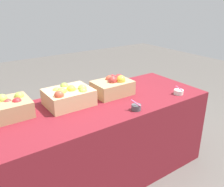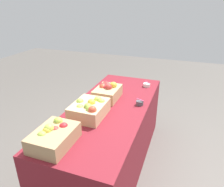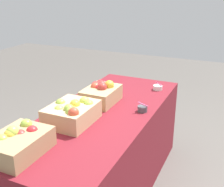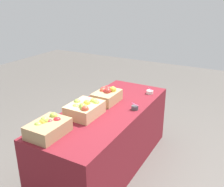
% 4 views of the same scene
% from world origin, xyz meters
% --- Properties ---
extents(ground_plane, '(10.00, 10.00, 0.00)m').
position_xyz_m(ground_plane, '(0.00, 0.00, 0.00)').
color(ground_plane, '#56514C').
extents(table, '(1.90, 0.76, 0.74)m').
position_xyz_m(table, '(0.00, 0.00, 0.37)').
color(table, maroon).
rests_on(table, ground_plane).
extents(apple_crate_left, '(0.37, 0.27, 0.17)m').
position_xyz_m(apple_crate_left, '(-0.73, 0.18, 0.81)').
color(apple_crate_left, tan).
rests_on(apple_crate_left, table).
extents(apple_crate_middle, '(0.37, 0.29, 0.18)m').
position_xyz_m(apple_crate_middle, '(-0.25, 0.11, 0.82)').
color(apple_crate_middle, tan).
rests_on(apple_crate_middle, table).
extents(apple_crate_right, '(0.34, 0.25, 0.18)m').
position_xyz_m(apple_crate_right, '(0.19, 0.10, 0.82)').
color(apple_crate_right, tan).
rests_on(apple_crate_right, table).
extents(sample_bowl_near, '(0.08, 0.08, 0.09)m').
position_xyz_m(sample_bowl_near, '(0.14, -0.28, 0.76)').
color(sample_bowl_near, '#4C4C51').
rests_on(sample_bowl_near, table).
extents(sample_bowl_mid, '(0.09, 0.09, 0.09)m').
position_xyz_m(sample_bowl_mid, '(0.68, -0.25, 0.76)').
color(sample_bowl_mid, silver).
rests_on(sample_bowl_mid, table).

